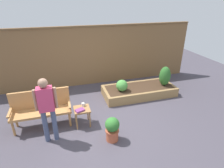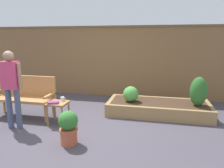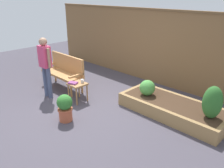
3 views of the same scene
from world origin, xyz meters
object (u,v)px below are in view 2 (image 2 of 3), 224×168
Objects in this scene: side_table at (58,106)px; person_by_bench at (11,83)px; garden_bench at (25,93)px; shrub_far_corner at (198,91)px; potted_boxwood at (68,127)px; book_on_table at (53,102)px; shrub_near_bench at (131,94)px; cup_on_table at (63,99)px.

person_by_bench reaches higher than side_table.
shrub_far_corner is (3.90, 0.68, 0.08)m from garden_bench.
potted_boxwood is 0.38× the size of person_by_bench.
book_on_table is 0.95m from potted_boxwood.
shrub_far_corner is at bearing 0.00° from shrub_near_bench.
shrub_far_corner reaches higher than garden_bench.
book_on_table is 0.36× the size of potted_boxwood.
potted_boxwood is (1.55, -1.07, -0.22)m from garden_bench.
person_by_bench reaches higher than shrub_far_corner.
garden_bench is 3.96m from shrub_far_corner.
book_on_table is (-0.06, -0.09, 0.10)m from side_table.
cup_on_table is at bearing -10.10° from garden_bench.
cup_on_table is 1.05m from potted_boxwood.
shrub_far_corner is at bearing 18.58° from side_table.
garden_bench reaches higher than shrub_near_bench.
side_table is 4.16× the size of cup_on_table.
person_by_bench reaches higher than cup_on_table.
person_by_bench reaches higher than shrub_near_bench.
potted_boxwood is 2.95m from shrub_far_corner.
potted_boxwood is at bearing -143.22° from shrub_far_corner.
person_by_bench is (-2.18, -1.36, 0.45)m from shrub_near_bench.
garden_bench is 12.49× the size of cup_on_table.
side_table is 2.22× the size of book_on_table.
shrub_near_bench is (1.41, 0.98, 0.09)m from side_table.
side_table is 1.72m from shrub_near_bench.
cup_on_table is 1.61m from shrub_near_bench.
garden_bench is at bearing 136.92° from book_on_table.
garden_bench is 3.00× the size of side_table.
shrub_near_bench is (1.47, 1.07, -0.02)m from book_on_table.
potted_boxwood is at bearing -115.43° from shrub_near_bench.
cup_on_table is 0.23m from book_on_table.
book_on_table is 3.17m from shrub_far_corner.
shrub_near_bench is at bearing 180.00° from shrub_far_corner.
shrub_far_corner is at bearing -0.57° from book_on_table.
cup_on_table is 1.05m from person_by_bench.
garden_bench is 0.81m from person_by_bench.
garden_bench is 1.00m from book_on_table.
shrub_far_corner is at bearing 36.78° from potted_boxwood.
garden_bench is 1.03m from side_table.
garden_bench is at bearing 169.90° from cup_on_table.
cup_on_table is (1.03, -0.18, -0.02)m from garden_bench.
book_on_table is 1.82m from shrub_near_bench.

